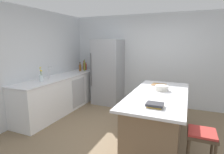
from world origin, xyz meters
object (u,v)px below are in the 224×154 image
at_px(refrigerator, 108,72).
at_px(cutting_board, 159,85).
at_px(sink_faucet, 49,72).
at_px(whiskey_bottle, 80,67).
at_px(vinegar_bottle, 84,66).
at_px(kitchen_island, 157,118).
at_px(bar_stool, 201,140).
at_px(mixing_bowl, 162,88).
at_px(cookbook_stack, 155,105).
at_px(olive_oil_bottle, 85,66).
at_px(flower_vase, 41,77).
at_px(hot_sauce_bottle, 86,67).

bearing_deg(refrigerator, cutting_board, -30.98).
relative_size(refrigerator, sink_faucet, 6.30).
distance_m(refrigerator, whiskey_bottle, 0.91).
distance_m(vinegar_bottle, whiskey_bottle, 0.19).
relative_size(kitchen_island, bar_stool, 3.15).
distance_m(sink_faucet, mixing_bowl, 2.68).
height_order(refrigerator, sink_faucet, refrigerator).
xyz_separation_m(vinegar_bottle, cookbook_stack, (2.68, -2.46, -0.12)).
bearing_deg(whiskey_bottle, mixing_bowl, -26.34).
bearing_deg(vinegar_bottle, cookbook_stack, -42.54).
relative_size(sink_faucet, mixing_bowl, 1.21).
xyz_separation_m(olive_oil_bottle, cookbook_stack, (2.60, -2.37, -0.13)).
bearing_deg(bar_stool, olive_oil_bottle, 143.44).
bearing_deg(flower_vase, vinegar_bottle, 89.98).
xyz_separation_m(vinegar_bottle, mixing_bowl, (2.64, -1.51, -0.10)).
bearing_deg(mixing_bowl, olive_oil_bottle, 151.05).
xyz_separation_m(mixing_bowl, cutting_board, (-0.12, 0.44, -0.04)).
bearing_deg(mixing_bowl, flower_vase, -172.92).
height_order(vinegar_bottle, cutting_board, vinegar_bottle).
bearing_deg(whiskey_bottle, refrigerator, 7.29).
height_order(sink_faucet, olive_oil_bottle, olive_oil_bottle).
bearing_deg(flower_vase, cookbook_stack, -13.13).
bearing_deg(sink_faucet, bar_stool, -15.88).
bearing_deg(cutting_board, flower_vase, -163.06).
xyz_separation_m(refrigerator, olive_oil_bottle, (-0.80, -0.01, 0.13)).
bearing_deg(whiskey_bottle, kitchen_island, -30.75).
bearing_deg(flower_vase, bar_stool, -11.07).
height_order(sink_faucet, hot_sauce_bottle, sink_faucet).
bearing_deg(sink_faucet, vinegar_bottle, 88.60).
bearing_deg(flower_vase, refrigerator, 63.39).
relative_size(kitchen_island, flower_vase, 6.59).
xyz_separation_m(flower_vase, hot_sauce_bottle, (0.03, 1.92, 0.01)).
relative_size(flower_vase, whiskey_bottle, 1.19).
bearing_deg(refrigerator, kitchen_island, -44.00).
bearing_deg(kitchen_island, hot_sauce_bottle, 144.60).
distance_m(hot_sauce_bottle, whiskey_bottle, 0.28).
bearing_deg(kitchen_island, whiskey_bottle, 149.25).
bearing_deg(kitchen_island, flower_vase, -178.41).
bearing_deg(olive_oil_bottle, bar_stool, -36.56).
bearing_deg(olive_oil_bottle, mixing_bowl, -28.95).
bearing_deg(vinegar_bottle, flower_vase, -90.02).
bearing_deg(flower_vase, cutting_board, 16.94).
xyz_separation_m(sink_faucet, mixing_bowl, (2.68, 0.02, -0.13)).
bearing_deg(sink_faucet, hot_sauce_bottle, 87.80).
xyz_separation_m(bar_stool, cookbook_stack, (-0.63, 0.02, 0.39)).
bearing_deg(refrigerator, olive_oil_bottle, -178.92).
xyz_separation_m(flower_vase, whiskey_bottle, (-0.01, 1.64, 0.02)).
relative_size(hot_sauce_bottle, mixing_bowl, 1.00).
relative_size(refrigerator, mixing_bowl, 7.63).
bearing_deg(cutting_board, hot_sauce_bottle, 155.29).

